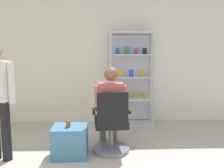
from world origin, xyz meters
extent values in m
cube|color=silver|center=(0.00, 3.00, 1.35)|extent=(6.00, 0.10, 2.70)
cylinder|color=#B7B7BC|center=(-0.02, 2.50, 0.95)|extent=(0.05, 0.05, 1.90)
cylinder|color=#B7B7BC|center=(0.82, 2.50, 0.95)|extent=(0.05, 0.05, 1.90)
cylinder|color=#B7B7BC|center=(-0.02, 2.90, 0.95)|extent=(0.05, 0.05, 1.90)
cylinder|color=#B7B7BC|center=(0.82, 2.90, 0.95)|extent=(0.05, 0.05, 1.90)
cube|color=#B7B7BC|center=(0.40, 2.70, 1.88)|extent=(0.90, 0.45, 0.04)
cube|color=#B7B7BC|center=(0.40, 2.70, 0.02)|extent=(0.90, 0.45, 0.04)
cube|color=silver|center=(0.40, 2.92, 0.95)|extent=(0.84, 0.02, 1.80)
cube|color=silver|center=(0.40, 2.70, 0.55)|extent=(0.82, 0.39, 0.02)
cube|color=silver|center=(0.13, 2.70, 0.64)|extent=(0.08, 0.05, 0.16)
cube|color=#999919|center=(0.30, 2.69, 0.63)|extent=(0.09, 0.05, 0.14)
cube|color=#999919|center=(0.50, 2.70, 0.64)|extent=(0.09, 0.04, 0.16)
cube|color=#999919|center=(0.66, 2.70, 0.63)|extent=(0.09, 0.03, 0.14)
cube|color=silver|center=(0.40, 2.70, 1.00)|extent=(0.82, 0.39, 0.02)
cube|color=gold|center=(0.16, 2.66, 1.07)|extent=(0.08, 0.04, 0.13)
cube|color=#264CB2|center=(0.39, 2.66, 1.08)|extent=(0.09, 0.04, 0.15)
cube|color=gold|center=(0.65, 2.73, 1.08)|extent=(0.07, 0.04, 0.15)
cube|color=silver|center=(0.40, 2.70, 1.45)|extent=(0.82, 0.39, 0.02)
cube|color=#264CB2|center=(0.12, 2.75, 1.52)|extent=(0.08, 0.05, 0.13)
cube|color=#268C4C|center=(0.31, 2.73, 1.53)|extent=(0.09, 0.06, 0.15)
cube|color=purple|center=(0.49, 2.66, 1.52)|extent=(0.08, 0.04, 0.12)
cube|color=black|center=(0.67, 2.73, 1.52)|extent=(0.09, 0.05, 0.13)
cylinder|color=slate|center=(-0.05, 1.39, 0.03)|extent=(0.56, 0.56, 0.06)
cylinder|color=slate|center=(-0.05, 1.39, 0.24)|extent=(0.07, 0.07, 0.41)
cube|color=black|center=(-0.05, 1.39, 0.46)|extent=(0.51, 0.51, 0.10)
cube|color=black|center=(-0.04, 1.19, 0.73)|extent=(0.44, 0.11, 0.45)
cube|color=black|center=(0.21, 1.41, 0.64)|extent=(0.06, 0.30, 0.04)
cube|color=black|center=(-0.31, 1.38, 0.64)|extent=(0.06, 0.30, 0.04)
cylinder|color=slate|center=(0.03, 1.60, 0.56)|extent=(0.17, 0.41, 0.14)
cylinder|color=slate|center=(0.02, 1.80, 0.28)|extent=(0.11, 0.11, 0.56)
cylinder|color=slate|center=(-0.17, 1.59, 0.56)|extent=(0.17, 0.41, 0.14)
cylinder|color=slate|center=(-0.18, 1.79, 0.28)|extent=(0.11, 0.11, 0.56)
cube|color=#BF594C|center=(-0.05, 1.39, 0.81)|extent=(0.37, 0.25, 0.50)
sphere|color=brown|center=(-0.05, 1.39, 1.19)|extent=(0.20, 0.20, 0.20)
cylinder|color=#BF594C|center=(0.15, 1.41, 0.88)|extent=(0.09, 0.09, 0.28)
cylinder|color=brown|center=(0.13, 1.59, 0.66)|extent=(0.10, 0.30, 0.08)
cylinder|color=#BF594C|center=(-0.25, 1.38, 0.88)|extent=(0.09, 0.09, 0.28)
cylinder|color=brown|center=(-0.26, 1.56, 0.66)|extent=(0.10, 0.30, 0.08)
cube|color=teal|center=(-0.65, 1.25, 0.22)|extent=(0.49, 0.42, 0.45)
cylinder|color=brown|center=(-0.67, 1.21, 0.50)|extent=(0.06, 0.06, 0.10)
cylinder|color=black|center=(-1.52, 1.15, 0.42)|extent=(0.13, 0.13, 0.85)
cylinder|color=beige|center=(-1.40, 1.12, 1.10)|extent=(0.09, 0.09, 0.55)
camera|label=1|loc=(-0.16, -2.07, 1.54)|focal=38.05mm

